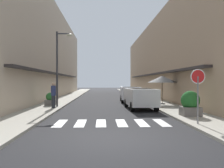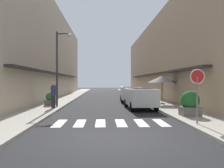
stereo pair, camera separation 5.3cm
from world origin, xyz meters
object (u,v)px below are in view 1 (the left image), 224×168
Objects in this scene: planter_midblock at (50,100)px; pedestrian_walking_near at (53,94)px; parked_car_near at (140,96)px; round_street_sign at (198,82)px; cafe_umbrella at (162,79)px; planter_corner at (190,104)px; parked_car_mid at (130,92)px; street_lamp at (60,61)px.

planter_midblock is 2.06m from pedestrian_walking_near.
round_street_sign reaches higher than parked_car_near.
cafe_umbrella is 2.44× the size of planter_midblock.
planter_corner is 9.13m from pedestrian_walking_near.
parked_car_mid is 8.82m from pedestrian_walking_near.
planter_corner is (-0.20, -7.15, -1.37)m from cafe_umbrella.
street_lamp reaches higher than parked_car_mid.
round_street_sign is at bearing -47.43° from street_lamp.
cafe_umbrella is 1.81× the size of planter_corner.
planter_midblock is at bearing 164.32° from parked_car_near.
planter_corner is (2.03, -10.69, -0.15)m from parked_car_mid.
street_lamp is 3.09× the size of pedestrian_walking_near.
parked_car_mid reaches higher than planter_midblock.
parked_car_mid is at bearing 100.75° from planter_corner.
street_lamp is 5.55× the size of planter_midblock.
round_street_sign is 2.84m from planter_corner.
pedestrian_walking_near is (-7.50, 6.79, -0.87)m from round_street_sign.
pedestrian_walking_near is at bearing 137.81° from round_street_sign.
street_lamp is at bearing 132.57° from round_street_sign.
parked_car_near is 1.80× the size of round_street_sign.
street_lamp is (-5.80, 1.06, 2.55)m from parked_car_near.
parked_car_near is at bearing 48.43° from pedestrian_walking_near.
street_lamp is at bearing 145.56° from planter_corner.
street_lamp is at bearing -43.56° from planter_midblock.
round_street_sign reaches higher than parked_car_mid.
planter_corner is 0.75× the size of pedestrian_walking_near.
round_street_sign is (1.46, -13.22, 1.01)m from parked_car_mid.
parked_car_near is 6.91m from planter_midblock.
parked_car_mid is 13.34m from round_street_sign.
cafe_umbrella is (8.03, 1.78, -1.33)m from street_lamp.
planter_corner is at bearing -91.63° from cafe_umbrella.
round_street_sign reaches higher than cafe_umbrella.
cafe_umbrella is at bearing 88.37° from planter_corner.
round_street_sign is 11.97m from planter_midblock.
planter_corner is at bearing -79.25° from parked_car_mid.
cafe_umbrella is 1.36× the size of pedestrian_walking_near.
parked_car_near is 2.40× the size of pedestrian_walking_near.
round_street_sign is 1.78× the size of planter_corner.
round_street_sign is at bearing -94.59° from cafe_umbrella.
parked_car_near is at bearing 115.24° from planter_corner.
parked_car_mid is at bearing 34.23° from planter_midblock.
parked_car_mid is at bearing 94.82° from pedestrian_walking_near.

